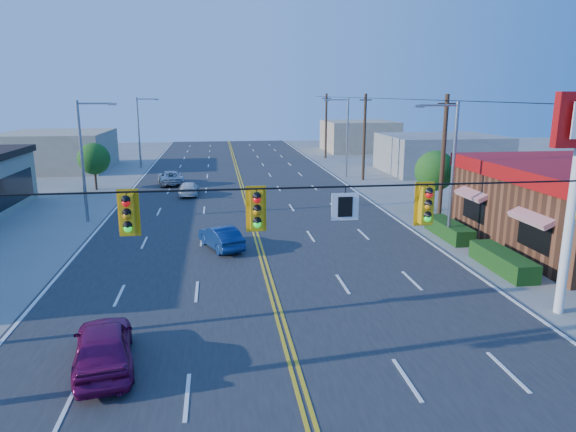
{
  "coord_description": "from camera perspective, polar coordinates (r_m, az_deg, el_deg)",
  "views": [
    {
      "loc": [
        -2.19,
        -13.2,
        8.44
      ],
      "look_at": [
        1.38,
        12.55,
        2.2
      ],
      "focal_mm": 32.0,
      "sensor_mm": 36.0,
      "label": 1
    }
  ],
  "objects": [
    {
      "name": "utility_pole_near",
      "position": [
        34.62,
        16.82,
        5.88
      ],
      "size": [
        0.28,
        0.28,
        8.4
      ],
      "primitive_type": "cylinder",
      "color": "#47301E",
      "rests_on": "ground"
    },
    {
      "name": "streetlight_se",
      "position": [
        30.4,
        17.55,
        5.45
      ],
      "size": [
        2.55,
        0.25,
        8.0
      ],
      "color": "gray",
      "rests_on": "ground"
    },
    {
      "name": "bld_east_mid",
      "position": [
        58.8,
        16.56,
        6.65
      ],
      "size": [
        12.0,
        10.0,
        4.0
      ],
      "primitive_type": "cube",
      "color": "gray",
      "rests_on": "ground"
    },
    {
      "name": "road",
      "position": [
        34.32,
        -4.0,
        -0.72
      ],
      "size": [
        20.0,
        120.0,
        0.06
      ],
      "primitive_type": "cube",
      "color": "#2D2D30",
      "rests_on": "ground"
    },
    {
      "name": "car_white",
      "position": [
        44.02,
        -10.94,
        2.93
      ],
      "size": [
        1.64,
        3.86,
        1.11
      ],
      "primitive_type": "imported",
      "rotation": [
        0.0,
        0.0,
        3.12
      ],
      "color": "silver",
      "rests_on": "ground"
    },
    {
      "name": "car_silver",
      "position": [
        49.66,
        -12.89,
        4.13
      ],
      "size": [
        2.84,
        4.97,
        1.31
      ],
      "primitive_type": "imported",
      "rotation": [
        0.0,
        0.0,
        3.29
      ],
      "color": "#BABBC0",
      "rests_on": "ground"
    },
    {
      "name": "ground",
      "position": [
        15.82,
        1.36,
        -18.74
      ],
      "size": [
        160.0,
        160.0,
        0.0
      ],
      "primitive_type": "plane",
      "color": "gray",
      "rests_on": "ground"
    },
    {
      "name": "bld_west_far",
      "position": [
        64.06,
        -24.17,
        6.64
      ],
      "size": [
        11.0,
        12.0,
        4.2
      ],
      "primitive_type": "cube",
      "color": "tan",
      "rests_on": "ground"
    },
    {
      "name": "streetlight_nw",
      "position": [
        61.93,
        -16.09,
        9.34
      ],
      "size": [
        2.55,
        0.25,
        8.0
      ],
      "color": "gray",
      "rests_on": "ground"
    },
    {
      "name": "streetlight_ne",
      "position": [
        52.97,
        6.4,
        9.16
      ],
      "size": [
        2.55,
        0.25,
        8.0
      ],
      "color": "gray",
      "rests_on": "ground"
    },
    {
      "name": "signal_span",
      "position": [
        13.83,
        0.98,
        -1.4
      ],
      "size": [
        24.32,
        0.34,
        9.0
      ],
      "color": "#47301E",
      "rests_on": "ground"
    },
    {
      "name": "car_blue",
      "position": [
        28.6,
        -7.47,
        -2.47
      ],
      "size": [
        2.62,
        4.06,
        1.26
      ],
      "primitive_type": "imported",
      "rotation": [
        0.0,
        0.0,
        3.51
      ],
      "color": "navy",
      "rests_on": "ground"
    },
    {
      "name": "utility_pole_mid",
      "position": [
        51.44,
        8.47,
        8.62
      ],
      "size": [
        0.28,
        0.28,
        8.4
      ],
      "primitive_type": "cylinder",
      "color": "#47301E",
      "rests_on": "ground"
    },
    {
      "name": "car_magenta",
      "position": [
        17.44,
        -19.8,
        -13.56
      ],
      "size": [
        2.5,
        4.61,
        1.49
      ],
      "primitive_type": "imported",
      "rotation": [
        0.0,
        0.0,
        3.32
      ],
      "color": "maroon",
      "rests_on": "ground"
    },
    {
      "name": "tree_kfc_rear",
      "position": [
        38.93,
        16.02,
        4.84
      ],
      "size": [
        2.94,
        2.94,
        4.41
      ],
      "color": "#47301E",
      "rests_on": "ground"
    },
    {
      "name": "bld_east_far",
      "position": [
        78.38,
        7.91,
        8.8
      ],
      "size": [
        10.0,
        10.0,
        4.4
      ],
      "primitive_type": "cube",
      "color": "tan",
      "rests_on": "ground"
    },
    {
      "name": "tree_west",
      "position": [
        48.75,
        -20.77,
        5.97
      ],
      "size": [
        2.8,
        2.8,
        4.2
      ],
      "color": "#47301E",
      "rests_on": "ground"
    },
    {
      "name": "streetlight_sw",
      "position": [
        36.45,
        -21.64,
        6.37
      ],
      "size": [
        2.55,
        0.25,
        8.0
      ],
      "color": "gray",
      "rests_on": "ground"
    },
    {
      "name": "utility_pole_far",
      "position": [
        68.86,
        4.24,
        9.92
      ],
      "size": [
        0.28,
        0.28,
        8.4
      ],
      "primitive_type": "cylinder",
      "color": "#47301E",
      "rests_on": "ground"
    }
  ]
}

